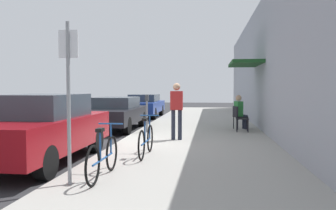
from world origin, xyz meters
The scene contains 14 objects.
ground_plane centered at (0.00, 0.00, 0.00)m, with size 60.00×60.00×0.00m, color #2D2D30.
sidewalk_slab centered at (2.25, 2.00, 0.06)m, with size 4.50×32.00×0.12m, color #9E9B93.
building_facade centered at (4.64, 2.01, 2.48)m, with size 1.40×32.00×4.95m.
parked_car_0 centered at (-1.10, -2.27, 0.78)m, with size 1.80×4.40×1.53m.
parked_car_1 centered at (-1.10, 3.83, 0.69)m, with size 1.80×4.40×1.31m.
parked_car_2 centered at (-1.10, 9.76, 0.69)m, with size 1.80×4.40×1.31m.
parking_meter centered at (0.45, 2.28, 0.89)m, with size 0.12×0.10×1.32m.
street_sign centered at (0.40, -4.26, 1.64)m, with size 0.32×0.06×2.60m.
bicycle_0 centered at (0.82, -3.82, 0.48)m, with size 0.46×1.71×0.90m.
bicycle_1 centered at (1.20, -1.83, 0.48)m, with size 0.46×1.71×0.90m.
cafe_chair_0 centered at (3.71, 2.86, 0.62)m, with size 0.46×0.46×0.87m.
cafe_chair_1 centered at (3.71, 3.61, 0.62)m, with size 0.56×0.56×0.87m.
seated_patron_1 centered at (3.77, 3.63, 0.82)m, with size 0.51×0.47×1.29m.
pedestrian_standing centered at (1.65, 0.68, 1.12)m, with size 0.36×0.22×1.70m.
Camera 1 is at (2.64, -9.47, 1.67)m, focal length 36.56 mm.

